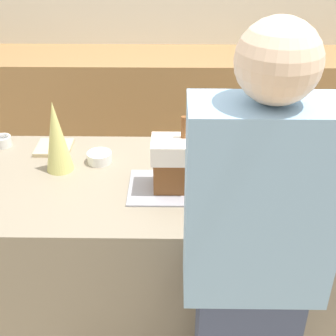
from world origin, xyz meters
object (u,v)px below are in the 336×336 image
candy_bowl_beside_tree (250,152)px  person (252,273)px  baking_tray (173,188)px  mug (246,190)px  gingerbread_house (173,163)px  candy_bowl_far_left (220,146)px  decorative_tree (56,137)px  candy_bowl_behind_tray (99,157)px  candy_bowl_near_tray_left (2,141)px  candy_bowl_center_rear (271,141)px  candy_bowl_front_corner (172,154)px  cookbook (54,148)px

candy_bowl_beside_tree → person: person is taller
baking_tray → mug: size_ratio=4.07×
baking_tray → person: size_ratio=0.22×
baking_tray → gingerbread_house: bearing=28.6°
gingerbread_house → candy_bowl_beside_tree: size_ratio=2.71×
gingerbread_house → candy_bowl_far_left: gingerbread_house is taller
candy_bowl_beside_tree → mug: 0.38m
decorative_tree → candy_bowl_behind_tray: (0.18, 0.07, -0.15)m
candy_bowl_near_tray_left → person: size_ratio=0.05×
candy_bowl_near_tray_left → candy_bowl_center_rear: bearing=0.5°
candy_bowl_center_rear → candy_bowl_beside_tree: bearing=-138.1°
baking_tray → candy_bowl_beside_tree: candy_bowl_beside_tree is taller
mug → person: size_ratio=0.05×
candy_bowl_near_tray_left → candy_bowl_front_corner: bearing=-7.6°
gingerbread_house → mug: size_ratio=3.44×
gingerbread_house → decorative_tree: bearing=163.2°
person → candy_bowl_far_left: bearing=92.2°
mug → candy_bowl_beside_tree: bearing=79.7°
candy_bowl_center_rear → person: bearing=-103.7°
candy_bowl_front_corner → candy_bowl_near_tray_left: (-0.88, 0.12, 0.01)m
candy_bowl_beside_tree → candy_bowl_near_tray_left: bearing=175.4°
candy_bowl_beside_tree → mug: bearing=-100.3°
mug → candy_bowl_near_tray_left: bearing=158.4°
candy_bowl_behind_tray → candy_bowl_center_rear: size_ratio=1.03×
gingerbread_house → candy_bowl_center_rear: (0.51, 0.40, -0.10)m
candy_bowl_beside_tree → candy_bowl_behind_tray: bearing=-175.5°
candy_bowl_near_tray_left → candy_bowl_beside_tree: bearing=-4.6°
candy_bowl_center_rear → cookbook: bearing=-177.6°
candy_bowl_near_tray_left → decorative_tree: bearing=-33.3°
candy_bowl_near_tray_left → mug: bearing=-21.6°
candy_bowl_near_tray_left → mug: size_ratio=0.94×
candy_bowl_center_rear → gingerbread_house: bearing=-141.5°
decorative_tree → candy_bowl_beside_tree: 0.94m
baking_tray → decorative_tree: size_ratio=1.13×
candy_bowl_far_left → cookbook: (-0.85, 0.01, -0.02)m
gingerbread_house → candy_bowl_center_rear: bearing=38.5°
candy_bowl_front_corner → candy_bowl_near_tray_left: 0.89m
person → baking_tray: bearing=115.8°
baking_tray → candy_bowl_behind_tray: (-0.36, 0.23, 0.02)m
mug → baking_tray: bearing=165.1°
candy_bowl_near_tray_left → mug: mug is taller
mug → person: person is taller
candy_bowl_front_corner → mug: (0.32, -0.36, 0.03)m
candy_bowl_center_rear → cookbook: candy_bowl_center_rear is taller
baking_tray → candy_bowl_front_corner: 0.27m
candy_bowl_front_corner → candy_bowl_beside_tree: candy_bowl_beside_tree is taller
gingerbread_house → candy_bowl_far_left: bearing=55.6°
candy_bowl_beside_tree → gingerbread_house: bearing=-142.8°
decorative_tree → mug: decorative_tree is taller
candy_bowl_near_tray_left → candy_bowl_beside_tree: 1.28m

